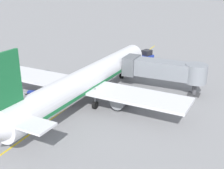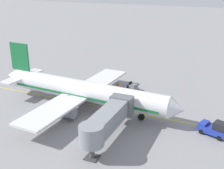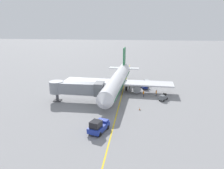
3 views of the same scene
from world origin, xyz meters
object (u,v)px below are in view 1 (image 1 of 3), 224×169
baggage_tug_lead (30,98)px  baggage_cart_second_in_train (3,107)px  ground_crew_wing_walker (56,99)px  ground_crew_marshaller (40,80)px  baggage_tug_trailing (44,75)px  safety_cone_nose_left (91,70)px  pushback_tractor (144,57)px  baggage_cart_front (21,99)px  parked_airliner (87,81)px  ground_crew_loader (60,81)px  jet_bridge (164,69)px

baggage_tug_lead → baggage_cart_second_in_train: baggage_tug_lead is taller
ground_crew_wing_walker → ground_crew_marshaller: bearing=141.3°
baggage_tug_trailing → safety_cone_nose_left: (5.70, 7.08, -0.42)m
pushback_tractor → baggage_cart_front: 29.84m
baggage_cart_second_in_train → baggage_tug_trailing: bearing=105.1°
safety_cone_nose_left → baggage_cart_second_in_train: bearing=-95.6°
parked_airliner → baggage_cart_front: bearing=-146.0°
parked_airliner → ground_crew_wing_walker: bearing=-135.3°
ground_crew_loader → baggage_tug_lead: bearing=-92.8°
parked_airliner → baggage_cart_front: (-7.84, -5.28, -2.24)m
jet_bridge → safety_cone_nose_left: bearing=167.2°
ground_crew_wing_walker → ground_crew_marshaller: 9.13m
baggage_cart_front → ground_crew_wing_walker: ground_crew_wing_walker is taller
jet_bridge → ground_crew_marshaller: (-19.21, -6.50, -2.50)m
parked_airliner → baggage_cart_second_in_train: parked_airliner is taller
baggage_tug_trailing → ground_crew_marshaller: (1.51, -2.82, 0.24)m
parked_airliner → ground_crew_loader: 8.18m
safety_cone_nose_left → baggage_tug_trailing: bearing=-128.8°
baggage_cart_front → safety_cone_nose_left: bearing=84.7°
jet_bridge → baggage_tug_lead: jet_bridge is taller
baggage_tug_trailing → baggage_cart_second_in_train: size_ratio=0.93×
baggage_tug_trailing → baggage_cart_front: (4.08, -10.56, 0.24)m
parked_airliner → baggage_cart_front: 9.72m
parked_airliner → baggage_cart_front: size_ratio=12.58×
ground_crew_wing_walker → safety_cone_nose_left: ground_crew_wing_walker is taller
pushback_tractor → safety_cone_nose_left: pushback_tractor is taller
baggage_tug_trailing → safety_cone_nose_left: baggage_tug_trailing is taller
baggage_cart_second_in_train → ground_crew_marshaller: ground_crew_marshaller is taller
pushback_tractor → baggage_cart_second_in_train: pushback_tractor is taller
baggage_tug_lead → ground_crew_loader: (0.35, 7.18, 0.24)m
baggage_tug_trailing → ground_crew_marshaller: 3.21m
baggage_tug_trailing → baggage_cart_second_in_train: 14.12m
baggage_cart_second_in_train → parked_airliner: bearing=45.4°
pushback_tractor → baggage_cart_front: pushback_tractor is taller
baggage_tug_lead → ground_crew_loader: size_ratio=1.62×
ground_crew_wing_walker → parked_airliner: bearing=44.7°
pushback_tractor → baggage_tug_lead: pushback_tractor is taller
ground_crew_wing_walker → safety_cone_nose_left: bearing=100.7°
baggage_tug_lead → parked_airliner: bearing=27.3°
baggage_tug_lead → ground_crew_loader: bearing=87.2°
parked_airliner → baggage_cart_front: parked_airliner is taller
jet_bridge → pushback_tractor: jet_bridge is taller
parked_airliner → baggage_tug_lead: parked_airliner is taller
jet_bridge → baggage_cart_second_in_train: bearing=-134.6°
ground_crew_loader → safety_cone_nose_left: (0.91, 9.03, -0.66)m
parked_airliner → baggage_tug_trailing: size_ratio=13.55×
baggage_cart_front → ground_crew_marshaller: bearing=108.3°
baggage_cart_second_in_train → safety_cone_nose_left: (2.01, 20.71, -0.66)m
pushback_tractor → safety_cone_nose_left: 13.03m
jet_bridge → ground_crew_wing_walker: (-12.09, -12.20, -2.50)m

